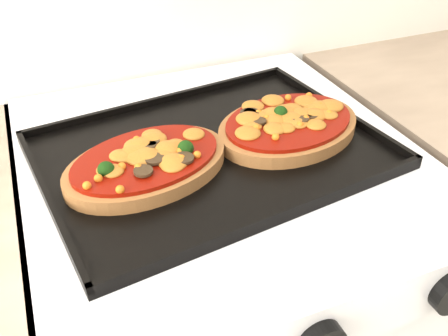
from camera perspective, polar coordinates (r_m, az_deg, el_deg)
name	(u,v)px	position (r m, az deg, el deg)	size (l,w,h in m)	color
stove	(218,332)	(1.09, -0.64, -18.28)	(0.60, 0.60, 0.91)	silver
control_panel	(318,326)	(0.60, 10.71, -17.31)	(0.60, 0.02, 0.09)	silver
baking_tray	(211,149)	(0.75, -1.46, 2.16)	(0.49, 0.36, 0.02)	black
pizza_left	(147,162)	(0.70, -8.84, 0.73)	(0.24, 0.16, 0.04)	#9D6336
pizza_right	(288,124)	(0.79, 7.38, 4.97)	(0.24, 0.17, 0.03)	#9D6336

